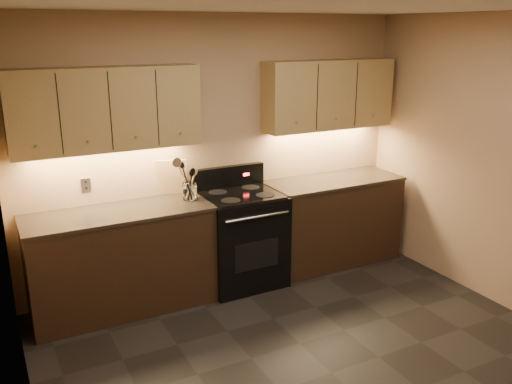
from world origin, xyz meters
TOP-DOWN VIEW (x-y plane):
  - floor at (0.00, 0.00)m, footprint 4.00×4.00m
  - ceiling at (0.00, 0.00)m, footprint 4.00×4.00m
  - wall_back at (0.00, 2.00)m, footprint 4.00×0.04m
  - wall_left at (-2.00, 0.00)m, footprint 0.04×4.00m
  - counter_left at (-1.10, 1.70)m, footprint 1.62×0.62m
  - counter_right at (1.18, 1.70)m, footprint 1.46×0.62m
  - stove at (0.08, 1.68)m, footprint 0.76×0.68m
  - upper_cab_left at (-1.10, 1.85)m, footprint 1.60×0.30m
  - upper_cab_right at (1.18, 1.85)m, footprint 1.44×0.30m
  - outlet_plate at (-1.30, 1.99)m, footprint 0.08×0.01m
  - utensil_crock at (-0.42, 1.74)m, footprint 0.15×0.15m
  - cutting_board at (-0.51, 1.96)m, footprint 0.29×0.16m
  - wooden_spoon at (-0.45, 1.74)m, footprint 0.17×0.08m
  - black_spoon at (-0.42, 1.76)m, footprint 0.08×0.16m
  - black_turner at (-0.41, 1.71)m, footprint 0.16×0.13m
  - steel_spatula at (-0.40, 1.73)m, footprint 0.23×0.17m
  - steel_skimmer at (-0.38, 1.72)m, footprint 0.24×0.11m

SIDE VIEW (x-z plane):
  - floor at x=0.00m, z-range 0.00..0.00m
  - counter_left at x=-1.10m, z-range 0.00..0.93m
  - counter_right at x=1.18m, z-range 0.00..0.93m
  - stove at x=0.08m, z-range -0.09..1.05m
  - utensil_crock at x=-0.42m, z-range 0.92..1.09m
  - wooden_spoon at x=-0.45m, z-range 0.94..1.23m
  - black_spoon at x=-0.42m, z-range 0.94..1.25m
  - cutting_board at x=-0.51m, z-range 0.93..1.28m
  - outlet_plate at x=-1.30m, z-range 1.06..1.18m
  - black_turner at x=-0.41m, z-range 0.94..1.31m
  - steel_spatula at x=-0.40m, z-range 0.94..1.33m
  - steel_skimmer at x=-0.38m, z-range 0.94..1.35m
  - wall_back at x=0.00m, z-range 0.00..2.60m
  - wall_left at x=-2.00m, z-range 0.00..2.60m
  - upper_cab_left at x=-1.10m, z-range 1.45..2.15m
  - upper_cab_right at x=1.18m, z-range 1.45..2.15m
  - ceiling at x=0.00m, z-range 2.60..2.60m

